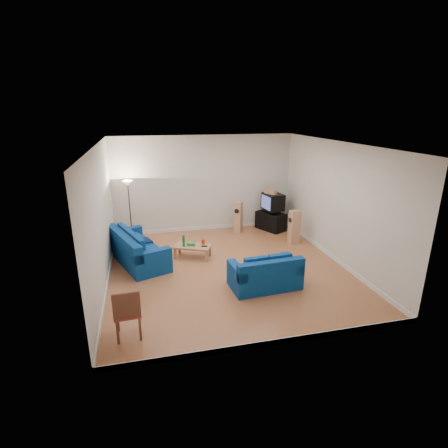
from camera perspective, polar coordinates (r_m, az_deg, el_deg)
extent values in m
cube|color=brown|center=(9.24, 0.58, -7.25)|extent=(6.00, 6.50, 0.01)
cube|color=white|center=(8.38, 0.65, 12.92)|extent=(6.00, 6.50, 0.01)
cube|color=silver|center=(11.76, -3.25, 6.54)|extent=(6.00, 0.01, 3.20)
cube|color=silver|center=(5.76, 8.51, -6.31)|extent=(6.00, 0.01, 3.20)
cube|color=silver|center=(8.49, -19.44, 0.92)|extent=(0.01, 6.50, 3.20)
cube|color=silver|center=(9.82, 17.89, 3.33)|extent=(0.01, 6.50, 3.20)
cube|color=white|center=(12.16, -3.11, -0.59)|extent=(6.00, 0.02, 0.12)
cube|color=white|center=(6.55, 7.82, -18.63)|extent=(6.00, 0.02, 0.12)
cube|color=white|center=(9.04, -18.35, -8.44)|extent=(0.02, 6.50, 0.12)
cube|color=white|center=(10.29, 17.02, -4.97)|extent=(0.02, 6.50, 0.12)
cube|color=navy|center=(9.82, -13.77, -4.85)|extent=(1.69, 2.45, 0.43)
cube|color=navy|center=(9.55, -16.06, -2.90)|extent=(0.99, 2.19, 0.44)
cube|color=navy|center=(10.60, -15.83, -1.34)|extent=(0.99, 0.55, 0.25)
cube|color=navy|center=(8.81, -11.61, -5.03)|extent=(0.99, 0.55, 0.25)
cube|color=#061C3A|center=(9.75, -13.07, -2.96)|extent=(0.53, 0.53, 0.12)
cube|color=navy|center=(8.33, 6.61, -8.87)|extent=(1.64, 0.99, 0.39)
cube|color=navy|center=(7.88, 7.72, -7.36)|extent=(1.59, 0.31, 0.40)
cube|color=navy|center=(7.96, 2.11, -7.63)|extent=(0.26, 0.90, 0.22)
cube|color=navy|center=(8.48, 10.98, -6.29)|extent=(0.26, 0.90, 0.22)
cube|color=#061C3A|center=(8.32, 6.30, -6.69)|extent=(0.40, 0.40, 0.11)
cube|color=tan|center=(9.79, -5.15, -3.66)|extent=(1.11, 0.87, 0.05)
cube|color=tan|center=(9.82, -7.97, -4.86)|extent=(0.08, 0.08, 0.31)
cube|color=tan|center=(10.16, -7.25, -4.00)|extent=(0.08, 0.08, 0.31)
cube|color=tan|center=(9.57, -2.86, -5.30)|extent=(0.08, 0.08, 0.31)
cube|color=tan|center=(9.93, -2.31, -4.41)|extent=(0.08, 0.08, 0.31)
cylinder|color=#197233|center=(9.69, -6.60, -2.78)|extent=(0.09, 0.09, 0.32)
cube|color=green|center=(9.76, -5.41, -3.29)|extent=(0.25, 0.19, 0.09)
cylinder|color=red|center=(9.84, -3.43, -2.91)|extent=(0.13, 0.13, 0.14)
cube|color=black|center=(9.69, -3.23, -3.63)|extent=(0.17, 0.08, 0.02)
cube|color=black|center=(12.16, 7.64, 0.48)|extent=(0.94, 1.13, 0.61)
cube|color=black|center=(12.09, 7.92, 2.12)|extent=(0.48, 0.54, 0.10)
cube|color=black|center=(11.99, 8.00, 3.62)|extent=(0.64, 0.80, 0.56)
cube|color=navy|center=(11.86, 6.86, 3.50)|extent=(0.12, 0.57, 0.45)
cube|color=tan|center=(11.89, 7.63, 5.28)|extent=(0.35, 0.47, 0.15)
cube|color=tan|center=(11.73, 2.30, 1.14)|extent=(0.37, 0.40, 1.06)
cylinder|color=black|center=(11.51, 2.10, 2.11)|extent=(0.15, 0.10, 0.16)
cube|color=tan|center=(10.98, 11.39, -0.48)|extent=(0.34, 0.28, 1.04)
cylinder|color=black|center=(10.82, 10.76, 0.65)|extent=(0.04, 0.15, 0.15)
cylinder|color=black|center=(11.50, -14.71, -2.54)|extent=(0.25, 0.25, 0.03)
cylinder|color=black|center=(11.22, -15.07, 1.82)|extent=(0.03, 0.03, 1.80)
cone|color=white|center=(11.01, -15.47, 6.45)|extent=(0.33, 0.33, 0.14)
cube|color=brown|center=(6.71, -16.98, -16.53)|extent=(0.05, 0.05, 0.48)
cube|color=brown|center=(7.03, -16.96, -14.76)|extent=(0.05, 0.05, 0.48)
cube|color=brown|center=(6.70, -13.52, -16.26)|extent=(0.05, 0.05, 0.48)
cube|color=brown|center=(7.02, -13.70, -14.50)|extent=(0.05, 0.05, 0.48)
cube|color=maroon|center=(6.72, -15.48, -13.65)|extent=(0.50, 0.50, 0.06)
cube|color=brown|center=(6.40, -15.64, -12.68)|extent=(0.48, 0.06, 0.48)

